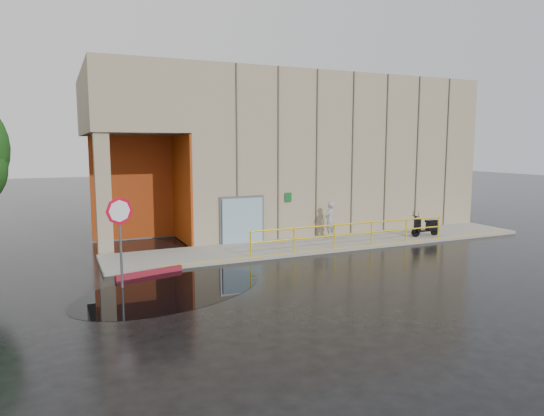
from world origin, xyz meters
The scene contains 9 objects.
ground centered at (0.00, 0.00, 0.00)m, with size 120.00×120.00×0.00m, color black.
sidewalk centered at (4.00, 4.50, 0.07)m, with size 20.00×3.00×0.15m, color gray.
building centered at (5.10, 10.98, 4.21)m, with size 20.00×10.17×8.00m.
guardrail centered at (4.25, 3.15, 0.68)m, with size 9.56×0.06×1.03m.
person centered at (4.39, 5.33, 1.00)m, with size 0.62×0.41×1.70m, color #9B9A9F.
scooter centered at (8.82, 3.79, 0.85)m, with size 1.59×0.57×1.22m.
stop_sign centered at (-5.56, 1.39, 2.09)m, with size 0.84×0.30×2.90m.
red_curb centered at (-4.51, 2.56, 0.09)m, with size 2.40×0.18×0.18m, color maroon.
puddle centered at (-4.20, 0.49, 0.00)m, with size 6.43×3.96×0.01m, color black.
Camera 1 is at (-7.32, -14.14, 4.49)m, focal length 32.00 mm.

